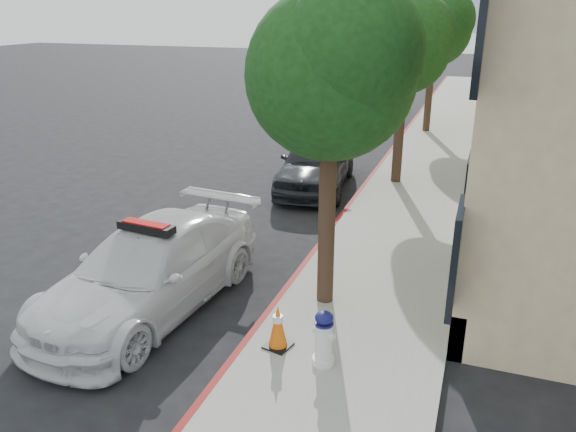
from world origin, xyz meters
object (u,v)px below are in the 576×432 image
Objects in this scene: police_car at (150,269)px; parked_car_mid at (316,161)px; fire_hydrant at (324,339)px; traffic_cone at (278,326)px; parked_car_far at (369,101)px.

police_car reaches higher than parked_car_mid.
fire_hydrant is (2.83, -8.93, -0.24)m from parked_car_mid.
police_car is 7.36× the size of traffic_cone.
parked_car_mid is 1.06× the size of parked_car_far.
traffic_cone is (2.02, -8.74, -0.31)m from parked_car_mid.
traffic_cone is (2.74, -0.66, -0.26)m from police_car.
traffic_cone is at bearing -83.83° from parked_car_mid.
police_car reaches higher than traffic_cone.
parked_car_far reaches higher than traffic_cone.
police_car reaches higher than parked_car_far.
fire_hydrant is (3.55, -0.86, -0.19)m from police_car.
parked_car_far is 5.11× the size of fire_hydrant.
parked_car_far is (-0.23, 20.40, -0.02)m from police_car.
parked_car_mid is at bearing 90.26° from police_car.
parked_car_mid is at bearing -82.59° from parked_car_far.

